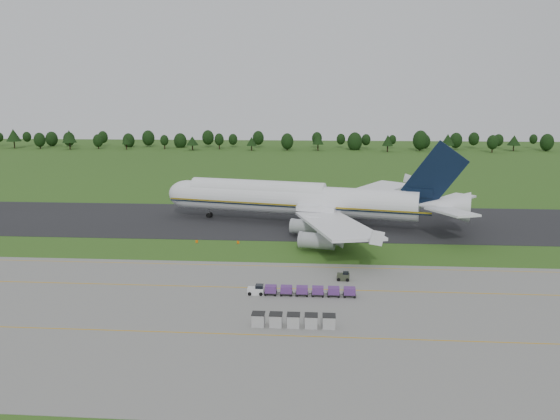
# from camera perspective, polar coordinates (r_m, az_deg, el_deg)

# --- Properties ---
(ground) EXTENTS (600.00, 600.00, 0.00)m
(ground) POSITION_cam_1_polar(r_m,az_deg,el_deg) (111.12, -1.32, -4.34)
(ground) COLOR #2C5318
(ground) RESTS_ON ground
(apron) EXTENTS (300.00, 52.00, 0.06)m
(apron) POSITION_cam_1_polar(r_m,az_deg,el_deg) (79.17, -3.72, -11.05)
(apron) COLOR slate
(apron) RESTS_ON ground
(taxiway) EXTENTS (300.00, 40.00, 0.08)m
(taxiway) POSITION_cam_1_polar(r_m,az_deg,el_deg) (138.15, -0.22, -1.14)
(taxiway) COLOR black
(taxiway) RESTS_ON ground
(apron_markings) EXTENTS (300.00, 30.20, 0.01)m
(apron_markings) POSITION_cam_1_polar(r_m,az_deg,el_deg) (85.62, -3.07, -9.23)
(apron_markings) COLOR #CB920B
(apron_markings) RESTS_ON apron
(tree_line) EXTENTS (526.59, 21.45, 11.96)m
(tree_line) POSITION_cam_1_polar(r_m,az_deg,el_deg) (328.74, 2.25, 7.33)
(tree_line) COLOR black
(tree_line) RESTS_ON ground
(aircraft) EXTENTS (76.44, 72.41, 21.38)m
(aircraft) POSITION_cam_1_polar(r_m,az_deg,el_deg) (133.96, 2.26, 1.09)
(aircraft) COLOR white
(aircraft) RESTS_ON ground
(baggage_train) EXTENTS (17.03, 1.55, 1.49)m
(baggage_train) POSITION_cam_1_polar(r_m,az_deg,el_deg) (86.63, 2.11, -8.40)
(baggage_train) COLOR silver
(baggage_train) RESTS_ON apron
(utility_cart) EXTENTS (2.19, 1.47, 1.16)m
(utility_cart) POSITION_cam_1_polar(r_m,az_deg,el_deg) (94.16, 6.62, -6.97)
(utility_cart) COLOR #303726
(utility_cart) RESTS_ON apron
(uld_row) EXTENTS (11.39, 1.79, 1.77)m
(uld_row) POSITION_cam_1_polar(r_m,az_deg,el_deg) (75.46, 1.42, -11.45)
(uld_row) COLOR #A7A7A7
(uld_row) RESTS_ON apron
(edge_markers) EXTENTS (9.47, 0.30, 0.60)m
(edge_markers) POSITION_cam_1_polar(r_m,az_deg,el_deg) (117.87, -6.56, -3.34)
(edge_markers) COLOR #F36107
(edge_markers) RESTS_ON ground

